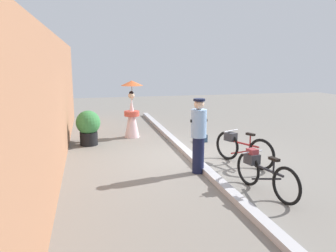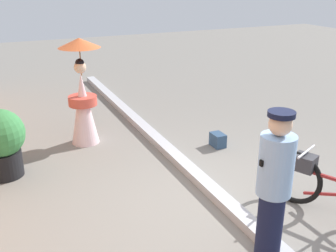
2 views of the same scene
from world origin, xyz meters
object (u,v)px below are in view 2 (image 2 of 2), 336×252
at_px(bicycle_far_side, 331,186).
at_px(person_with_parasol, 82,95).
at_px(person_officer, 274,187).
at_px(backpack_on_pavement, 218,140).
at_px(potted_plant_by_door, 2,140).

bearing_deg(bicycle_far_side, person_with_parasol, 31.88).
xyz_separation_m(person_officer, backpack_on_pavement, (2.78, -1.09, -0.76)).
bearing_deg(bicycle_far_side, person_officer, 107.40).
bearing_deg(person_officer, potted_plant_by_door, 36.40).
relative_size(person_with_parasol, potted_plant_by_door, 1.78).
height_order(bicycle_far_side, backpack_on_pavement, bicycle_far_side).
distance_m(person_officer, person_with_parasol, 4.03).
distance_m(potted_plant_by_door, backpack_on_pavement, 3.48).
height_order(bicycle_far_side, person_officer, person_officer).
bearing_deg(bicycle_far_side, potted_plant_by_door, 52.00).
bearing_deg(potted_plant_by_door, person_with_parasol, -61.75).
height_order(person_officer, person_with_parasol, person_with_parasol).
height_order(person_with_parasol, potted_plant_by_door, person_with_parasol).
bearing_deg(person_with_parasol, person_officer, -166.15).
distance_m(person_officer, backpack_on_pavement, 3.08).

